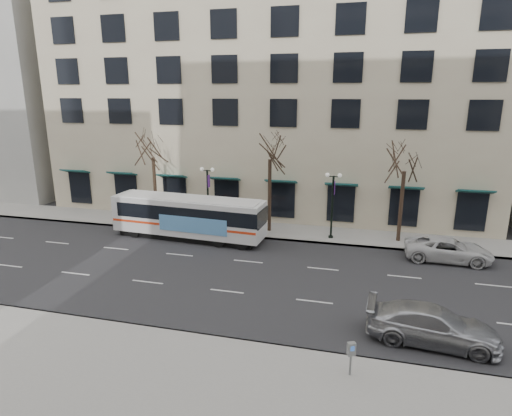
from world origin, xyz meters
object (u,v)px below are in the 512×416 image
(tree_far_mid, at_px, (270,147))
(pay_station, at_px, (351,352))
(city_bus, at_px, (189,216))
(lamp_post_left, at_px, (208,195))
(silver_car, at_px, (432,325))
(tree_far_left, at_px, (152,146))
(lamp_post_right, at_px, (332,203))
(tree_far_right, at_px, (405,158))
(white_pickup, at_px, (448,249))

(tree_far_mid, relative_size, pay_station, 5.95)
(city_bus, relative_size, pay_station, 8.46)
(lamp_post_left, distance_m, silver_car, 20.45)
(city_bus, xyz_separation_m, silver_car, (16.27, -10.65, -0.94))
(city_bus, bearing_deg, tree_far_left, 149.03)
(tree_far_left, bearing_deg, lamp_post_right, -2.29)
(lamp_post_right, relative_size, silver_car, 0.90)
(lamp_post_left, bearing_deg, tree_far_left, 173.17)
(tree_far_right, bearing_deg, lamp_post_left, -177.71)
(tree_far_right, relative_size, lamp_post_right, 1.55)
(tree_far_right, height_order, silver_car, tree_far_right)
(lamp_post_left, height_order, pay_station, lamp_post_left)
(tree_far_mid, height_order, tree_far_right, tree_far_mid)
(tree_far_mid, distance_m, white_pickup, 14.67)
(lamp_post_right, bearing_deg, lamp_post_left, 180.00)
(lamp_post_left, xyz_separation_m, white_pickup, (18.00, -2.34, -2.16))
(city_bus, height_order, white_pickup, city_bus)
(tree_far_right, xyz_separation_m, lamp_post_right, (-4.99, -0.60, -3.48))
(tree_far_right, relative_size, city_bus, 0.66)
(tree_far_right, bearing_deg, pay_station, -99.47)
(tree_far_left, height_order, white_pickup, tree_far_left)
(tree_far_mid, distance_m, lamp_post_right, 6.41)
(tree_far_left, bearing_deg, pay_station, -45.14)
(city_bus, xyz_separation_m, white_pickup, (18.67, 0.07, -1.00))
(city_bus, height_order, silver_car, city_bus)
(silver_car, height_order, pay_station, silver_car)
(pay_station, bearing_deg, tree_far_left, 110.01)
(tree_far_left, xyz_separation_m, tree_far_right, (20.00, 0.00, -0.28))
(pay_station, bearing_deg, tree_far_right, 55.67)
(silver_car, bearing_deg, tree_far_right, 7.22)
(city_bus, relative_size, silver_car, 2.10)
(city_bus, distance_m, silver_car, 19.47)
(tree_far_mid, bearing_deg, silver_car, -52.18)
(lamp_post_right, distance_m, white_pickup, 8.61)
(lamp_post_right, bearing_deg, white_pickup, -16.31)
(lamp_post_right, height_order, pay_station, lamp_post_right)
(tree_far_left, distance_m, tree_far_mid, 10.00)
(tree_far_mid, height_order, lamp_post_left, tree_far_mid)
(lamp_post_left, bearing_deg, lamp_post_right, 0.00)
(tree_far_right, height_order, lamp_post_right, tree_far_right)
(tree_far_mid, bearing_deg, white_pickup, -12.74)
(silver_car, bearing_deg, tree_far_mid, 42.51)
(lamp_post_left, relative_size, city_bus, 0.43)
(lamp_post_left, xyz_separation_m, city_bus, (-0.67, -2.41, -1.16))
(tree_far_left, height_order, lamp_post_left, tree_far_left)
(silver_car, xyz_separation_m, pay_station, (-3.48, -3.55, 0.35))
(tree_far_right, bearing_deg, city_bus, -169.13)
(lamp_post_left, bearing_deg, silver_car, -39.94)
(tree_far_mid, bearing_deg, city_bus, -152.02)
(silver_car, height_order, white_pickup, silver_car)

